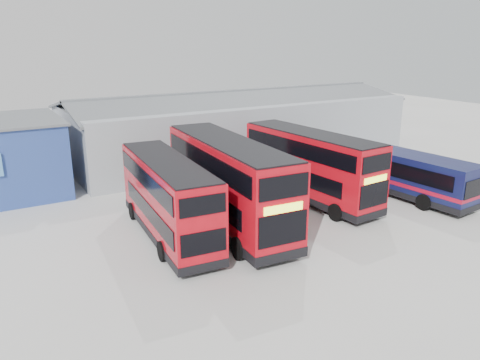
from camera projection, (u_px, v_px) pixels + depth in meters
ground_plane at (301, 252)px, 23.47m from camera, size 120.00×120.00×0.00m
maintenance_shed at (237, 126)px, 43.08m from camera, size 30.50×12.00×5.89m
double_decker_left at (168, 200)px, 24.65m from camera, size 3.32×10.34×4.30m
double_decker_centre at (228, 185)px, 26.05m from camera, size 3.74×11.97×4.99m
double_decker_right at (310, 167)px, 30.47m from camera, size 3.28×10.92×4.56m
single_decker_blue at (396, 173)px, 31.92m from camera, size 3.38×11.27×3.01m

